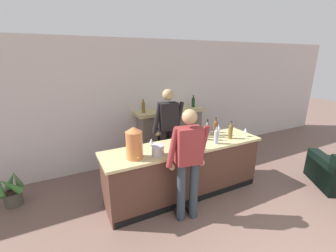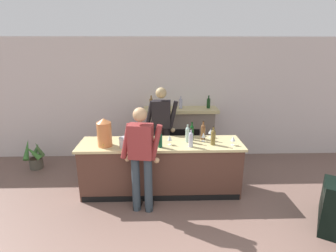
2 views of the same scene
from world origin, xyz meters
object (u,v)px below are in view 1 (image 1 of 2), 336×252
object	(u,v)px
wine_bottle_port_short	(191,141)
wine_glass_back_row	(151,141)
potted_plant_corner	(11,190)
wine_glass_front_left	(218,127)
wine_bottle_chardonnay_pale	(231,131)
wine_glass_mid_counter	(196,138)
fireplace_stone	(170,134)
wine_bottle_merlot_tall	(207,129)
wine_bottle_rose_blush	(215,127)
person_bartender	(168,130)
wine_bottle_burgundy_dark	(216,136)
ice_bucket_steel	(158,150)
person_customer	(188,162)
wine_glass_front_right	(219,131)
wine_bottle_cabernet_heavy	(207,132)
copper_dispenser	(134,143)
wine_glass_near_bucket	(245,131)

from	to	relation	value
wine_bottle_port_short	wine_glass_back_row	world-z (taller)	wine_bottle_port_short
potted_plant_corner	wine_glass_front_left	bearing A→B (deg)	-11.51
wine_bottle_port_short	wine_bottle_chardonnay_pale	xyz separation A→B (m)	(0.90, 0.10, 0.01)
wine_glass_mid_counter	wine_glass_back_row	bearing A→B (deg)	164.07
fireplace_stone	wine_bottle_merlot_tall	distance (m)	1.37
wine_bottle_rose_blush	wine_glass_back_row	size ratio (longest dim) A/B	2.02
wine_bottle_chardonnay_pale	person_bartender	bearing A→B (deg)	138.40
fireplace_stone	wine_bottle_merlot_tall	world-z (taller)	fireplace_stone
wine_glass_back_row	wine_bottle_burgundy_dark	bearing A→B (deg)	-16.10
ice_bucket_steel	wine_bottle_port_short	xyz separation A→B (m)	(0.58, -0.02, 0.05)
wine_glass_mid_counter	person_customer	bearing A→B (deg)	-133.02
person_bartender	wine_glass_back_row	world-z (taller)	person_bartender
wine_bottle_merlot_tall	wine_bottle_chardonnay_pale	world-z (taller)	wine_bottle_merlot_tall
fireplace_stone	wine_bottle_chardonnay_pale	distance (m)	1.66
person_bartender	wine_bottle_port_short	world-z (taller)	person_bartender
wine_glass_mid_counter	wine_glass_front_right	distance (m)	0.61
fireplace_stone	wine_bottle_merlot_tall	xyz separation A→B (m)	(0.11, -1.28, 0.47)
wine_bottle_burgundy_dark	wine_bottle_rose_blush	world-z (taller)	wine_bottle_rose_blush
person_customer	person_bartender	bearing A→B (deg)	75.88
ice_bucket_steel	wine_glass_front_left	bearing A→B (deg)	16.22
potted_plant_corner	wine_bottle_chardonnay_pale	distance (m)	3.86
wine_glass_back_row	wine_glass_front_right	world-z (taller)	wine_glass_back_row
wine_glass_back_row	wine_bottle_cabernet_heavy	bearing A→B (deg)	-4.53
wine_bottle_burgundy_dark	wine_bottle_cabernet_heavy	xyz separation A→B (m)	(-0.03, 0.23, 0.01)
wine_bottle_burgundy_dark	wine_glass_front_right	distance (m)	0.35
copper_dispenser	wine_glass_near_bucket	xyz separation A→B (m)	(2.16, -0.03, -0.13)
wine_glass_back_row	fireplace_stone	bearing A→B (deg)	52.01
wine_glass_front_left	wine_bottle_cabernet_heavy	bearing A→B (deg)	-153.25
wine_bottle_burgundy_dark	wine_glass_front_left	bearing A→B (deg)	47.41
potted_plant_corner	wine_glass_front_left	world-z (taller)	wine_glass_front_left
wine_bottle_rose_blush	wine_glass_mid_counter	world-z (taller)	wine_bottle_rose_blush
wine_bottle_burgundy_dark	wine_bottle_chardonnay_pale	size ratio (longest dim) A/B	0.96
ice_bucket_steel	wine_glass_back_row	world-z (taller)	wine_glass_back_row
fireplace_stone	wine_glass_back_row	distance (m)	1.72
person_bartender	wine_glass_front_left	size ratio (longest dim) A/B	11.39
potted_plant_corner	person_customer	distance (m)	2.96
person_customer	wine_bottle_port_short	bearing A→B (deg)	51.95
ice_bucket_steel	wine_bottle_cabernet_heavy	world-z (taller)	wine_bottle_cabernet_heavy
potted_plant_corner	wine_bottle_burgundy_dark	world-z (taller)	wine_bottle_burgundy_dark
wine_bottle_burgundy_dark	wine_glass_near_bucket	xyz separation A→B (m)	(0.72, 0.05, -0.03)
wine_glass_back_row	potted_plant_corner	bearing A→B (deg)	157.57
wine_bottle_chardonnay_pale	wine_glass_mid_counter	xyz separation A→B (m)	(-0.74, 0.02, -0.03)
copper_dispenser	wine_glass_near_bucket	world-z (taller)	copper_dispenser
wine_bottle_rose_blush	wine_glass_back_row	xyz separation A→B (m)	(-1.33, -0.05, -0.03)
potted_plant_corner	copper_dispenser	xyz separation A→B (m)	(1.78, -1.12, 0.90)
wine_glass_mid_counter	potted_plant_corner	bearing A→B (deg)	159.16
wine_bottle_rose_blush	wine_bottle_chardonnay_pale	bearing A→B (deg)	-64.50
wine_glass_mid_counter	wine_bottle_burgundy_dark	bearing A→B (deg)	-16.46
wine_bottle_burgundy_dark	wine_bottle_rose_blush	bearing A→B (deg)	53.92
wine_bottle_merlot_tall	person_bartender	bearing A→B (deg)	136.07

